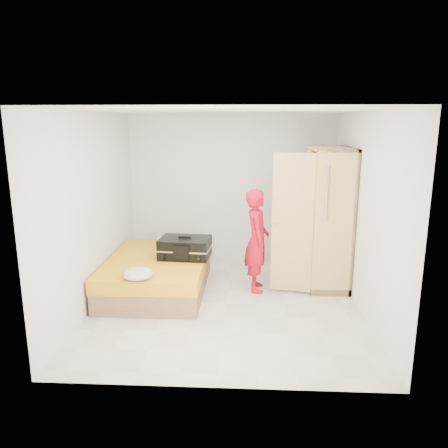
# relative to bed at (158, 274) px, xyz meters

# --- Properties ---
(room) EXTENTS (4.00, 4.02, 2.60)m
(room) POSITION_rel_bed_xyz_m (1.05, -0.43, 1.05)
(room) COLOR beige
(room) RESTS_ON ground
(bed) EXTENTS (1.42, 2.02, 0.50)m
(bed) POSITION_rel_bed_xyz_m (0.00, 0.00, 0.00)
(bed) COLOR #976944
(bed) RESTS_ON ground
(wardrobe) EXTENTS (1.16, 1.20, 2.10)m
(wardrobe) POSITION_rel_bed_xyz_m (2.50, 0.43, 0.75)
(wardrobe) COLOR #E3BA6F
(wardrobe) RESTS_ON ground
(person) EXTENTS (0.39, 0.58, 1.53)m
(person) POSITION_rel_bed_xyz_m (1.47, 0.09, 0.51)
(person) COLOR red
(person) RESTS_ON ground
(suitcase) EXTENTS (0.79, 0.61, 0.32)m
(suitcase) POSITION_rel_bed_xyz_m (0.41, 0.06, 0.39)
(suitcase) COLOR black
(suitcase) RESTS_ON bed
(round_cushion) EXTENTS (0.38, 0.38, 0.14)m
(round_cushion) POSITION_rel_bed_xyz_m (-0.06, -0.90, 0.32)
(round_cushion) COLOR beige
(round_cushion) RESTS_ON bed
(pillow) EXTENTS (0.52, 0.30, 0.09)m
(pillow) POSITION_rel_bed_xyz_m (0.10, 0.85, 0.29)
(pillow) COLOR beige
(pillow) RESTS_ON bed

